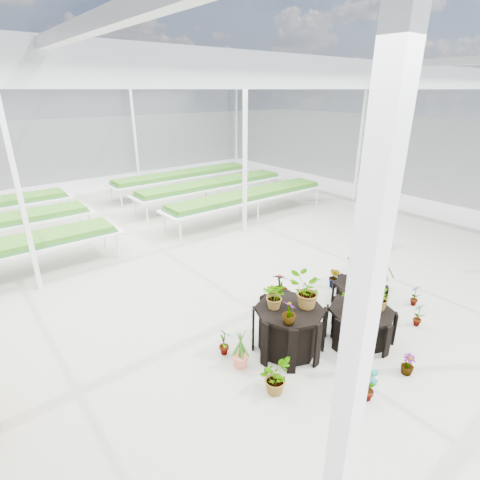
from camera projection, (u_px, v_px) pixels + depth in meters
ground_plane at (256, 319)px, 7.34m from camera, size 24.00×24.00×0.00m
greenhouse_shell at (258, 210)px, 6.50m from camera, size 18.00×24.00×4.50m
steel_frame at (258, 210)px, 6.50m from camera, size 18.00×24.00×4.50m
nursery_benches at (114, 212)px, 12.40m from camera, size 16.00×7.00×0.84m
plinth_tall at (288, 329)px, 6.36m from camera, size 1.30×1.30×0.82m
plinth_mid at (360, 325)px, 6.66m from camera, size 1.27×1.27×0.61m
plinth_low at (359, 294)px, 7.77m from camera, size 1.15×1.15×0.48m
nursery_plants at (330, 298)px, 6.87m from camera, size 4.55×3.26×1.43m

